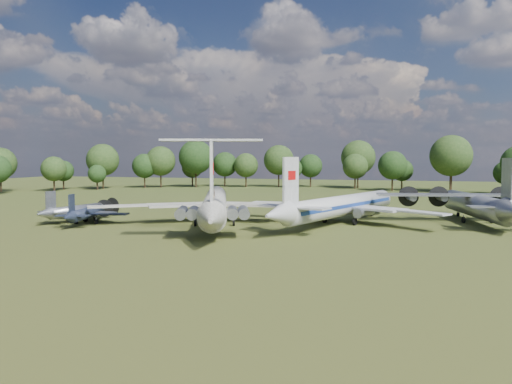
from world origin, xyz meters
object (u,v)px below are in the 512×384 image
(tu104_jet, at_px, (342,209))
(small_prop_west, at_px, (87,216))
(person_on_il62, at_px, (213,194))
(small_prop_northwest, at_px, (79,213))
(an12_transport, at_px, (476,209))
(il62_airliner, at_px, (215,209))

(tu104_jet, bearing_deg, small_prop_west, -143.04)
(tu104_jet, distance_m, person_on_il62, 23.55)
(tu104_jet, bearing_deg, person_on_il62, -105.80)
(tu104_jet, bearing_deg, small_prop_northwest, -147.86)
(small_prop_west, relative_size, person_on_il62, 9.69)
(small_prop_west, height_order, person_on_il62, person_on_il62)
(tu104_jet, relative_size, an12_transport, 1.30)
(an12_transport, relative_size, small_prop_west, 1.98)
(small_prop_west, height_order, small_prop_northwest, small_prop_northwest)
(an12_transport, distance_m, person_on_il62, 42.01)
(il62_airliner, bearing_deg, small_prop_northwest, 165.67)
(tu104_jet, xyz_separation_m, small_prop_west, (-36.85, -11.20, -0.91))
(il62_airliner, distance_m, person_on_il62, 13.59)
(an12_transport, relative_size, person_on_il62, 19.16)
(tu104_jet, xyz_separation_m, small_prop_northwest, (-40.08, -8.58, -0.86))
(tu104_jet, xyz_separation_m, person_on_il62, (-13.64, -18.88, 3.45))
(small_prop_northwest, bearing_deg, an12_transport, 24.03)
(tu104_jet, height_order, small_prop_northwest, tu104_jet)
(small_prop_west, bearing_deg, an12_transport, 4.47)
(il62_airliner, xyz_separation_m, tu104_jet, (18.13, 6.46, -0.24))
(il62_airliner, bearing_deg, person_on_il62, -90.00)
(an12_transport, bearing_deg, tu104_jet, -173.17)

